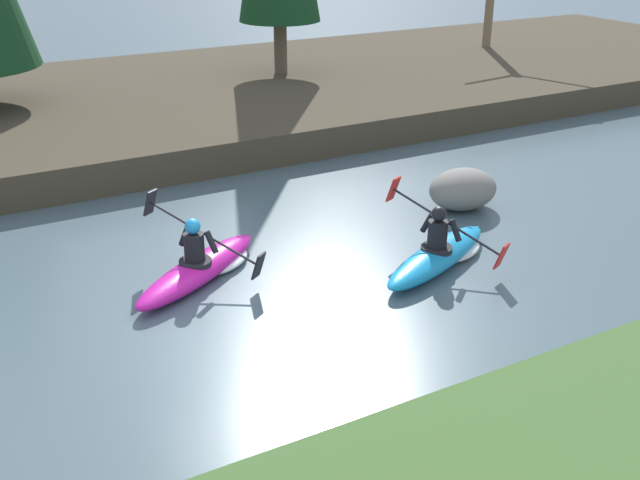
{
  "coord_description": "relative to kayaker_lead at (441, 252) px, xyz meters",
  "views": [
    {
      "loc": [
        -3.43,
        -8.42,
        5.16
      ],
      "look_at": [
        1.39,
        0.44,
        0.55
      ],
      "focal_mm": 42.0,
      "sensor_mm": 36.0,
      "label": 1
    }
  ],
  "objects": [
    {
      "name": "ground_plane",
      "position": [
        -3.19,
        0.17,
        -0.2
      ],
      "size": [
        90.0,
        90.0,
        0.0
      ],
      "primitive_type": "plane",
      "color": "#4C606B"
    },
    {
      "name": "kayaker_middle",
      "position": [
        -3.4,
        1.34,
        0.0
      ],
      "size": [
        2.58,
        2.01,
        1.2
      ],
      "rotation": [
        0.0,
        0.0,
        0.58
      ],
      "color": "#C61999",
      "rests_on": "ground"
    },
    {
      "name": "boulder_midstream",
      "position": [
        1.73,
        1.67,
        0.17
      ],
      "size": [
        1.31,
        1.02,
        0.74
      ],
      "color": "gray",
      "rests_on": "ground"
    },
    {
      "name": "riverbank_far",
      "position": [
        -3.19,
        10.43,
        0.15
      ],
      "size": [
        44.0,
        10.22,
        0.69
      ],
      "color": "#473D2D",
      "rests_on": "ground"
    },
    {
      "name": "kayaker_lead",
      "position": [
        0.0,
        0.0,
        0.0
      ],
      "size": [
        2.71,
        1.96,
        1.2
      ],
      "rotation": [
        0.0,
        0.0,
        0.42
      ],
      "color": "#1993D6",
      "rests_on": "ground"
    }
  ]
}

